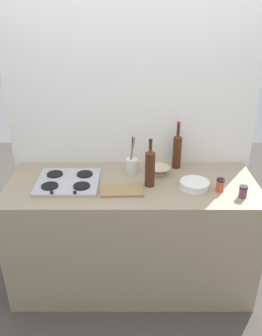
% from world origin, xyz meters
% --- Properties ---
extents(ground_plane, '(6.00, 6.00, 0.00)m').
position_xyz_m(ground_plane, '(0.00, 0.00, 0.00)').
color(ground_plane, '#47423D').
rests_on(ground_plane, ground).
extents(counter_block, '(1.80, 0.70, 0.90)m').
position_xyz_m(counter_block, '(0.00, 0.00, 0.45)').
color(counter_block, tan).
rests_on(counter_block, ground).
extents(backsplash_panel, '(1.90, 0.06, 2.56)m').
position_xyz_m(backsplash_panel, '(0.00, 0.38, 1.28)').
color(backsplash_panel, white).
rests_on(backsplash_panel, ground).
extents(stovetop_hob, '(0.44, 0.40, 0.04)m').
position_xyz_m(stovetop_hob, '(-0.46, -0.01, 0.91)').
color(stovetop_hob, '#B2B2B7').
rests_on(stovetop_hob, counter_block).
extents(plate_stack, '(0.21, 0.21, 0.05)m').
position_xyz_m(plate_stack, '(0.43, -0.07, 0.93)').
color(plate_stack, white).
rests_on(plate_stack, counter_block).
extents(wine_bottle_leftmost, '(0.07, 0.07, 0.37)m').
position_xyz_m(wine_bottle_leftmost, '(0.35, 0.26, 1.05)').
color(wine_bottle_leftmost, '#472314').
rests_on(wine_bottle_leftmost, counter_block).
extents(wine_bottle_mid_left, '(0.07, 0.07, 0.35)m').
position_xyz_m(wine_bottle_mid_left, '(0.12, -0.03, 1.04)').
color(wine_bottle_mid_left, '#472314').
rests_on(wine_bottle_mid_left, counter_block).
extents(mixing_bowl, '(0.17, 0.17, 0.06)m').
position_xyz_m(mixing_bowl, '(0.20, 0.14, 0.93)').
color(mixing_bowl, beige).
rests_on(mixing_bowl, counter_block).
extents(utensil_crock, '(0.09, 0.09, 0.30)m').
position_xyz_m(utensil_crock, '(0.00, 0.17, 0.96)').
color(utensil_crock, silver).
rests_on(utensil_crock, counter_block).
extents(condiment_jar_front, '(0.06, 0.06, 0.08)m').
position_xyz_m(condiment_jar_front, '(0.74, -0.19, 0.94)').
color(condiment_jar_front, '#66384C').
rests_on(condiment_jar_front, counter_block).
extents(condiment_jar_rear, '(0.06, 0.06, 0.09)m').
position_xyz_m(condiment_jar_rear, '(0.60, -0.11, 0.95)').
color(condiment_jar_rear, '#C64C2D').
rests_on(condiment_jar_rear, counter_block).
extents(cutting_board, '(0.29, 0.18, 0.02)m').
position_xyz_m(cutting_board, '(-0.07, -0.12, 0.91)').
color(cutting_board, '#9E7A4C').
rests_on(cutting_board, counter_block).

